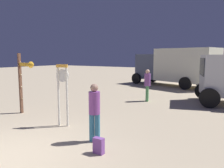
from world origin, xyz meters
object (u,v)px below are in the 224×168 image
object	(u,v)px
person_distant	(147,84)
standing_clock	(63,89)
arrow_sign	(25,75)
box_truck_far	(176,66)
backpack	(99,146)
person_near_clock	(94,110)

from	to	relation	value
person_distant	standing_clock	bearing A→B (deg)	-97.08
arrow_sign	box_truck_far	world-z (taller)	box_truck_far
standing_clock	backpack	xyz separation A→B (m)	(2.30, -1.11, -1.09)
person_near_clock	box_truck_far	world-z (taller)	box_truck_far
standing_clock	person_distant	xyz separation A→B (m)	(0.67, 5.42, -0.35)
person_near_clock	backpack	distance (m)	1.07
person_near_clock	person_distant	distance (m)	6.06
standing_clock	person_distant	size ratio (longest dim) A/B	1.24
person_distant	box_truck_far	bearing A→B (deg)	94.68
arrow_sign	backpack	distance (m)	5.07
standing_clock	arrow_sign	distance (m)	2.41
box_truck_far	backpack	bearing A→B (deg)	-80.69
backpack	arrow_sign	bearing A→B (deg)	163.57
standing_clock	arrow_sign	world-z (taller)	arrow_sign
backpack	box_truck_far	xyz separation A→B (m)	(-2.18, 13.29, 1.42)
standing_clock	backpack	bearing A→B (deg)	-25.70
person_distant	box_truck_far	size ratio (longest dim) A/B	0.24
box_truck_far	person_distant	bearing A→B (deg)	-85.32
person_distant	person_near_clock	bearing A→B (deg)	-79.85
backpack	box_truck_far	world-z (taller)	box_truck_far
arrow_sign	person_near_clock	bearing A→B (deg)	-11.15
arrow_sign	person_distant	world-z (taller)	arrow_sign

